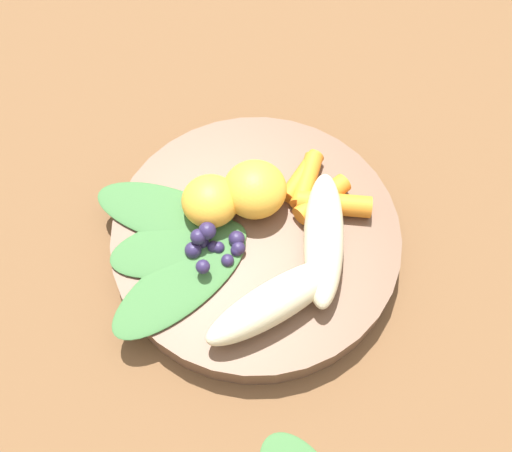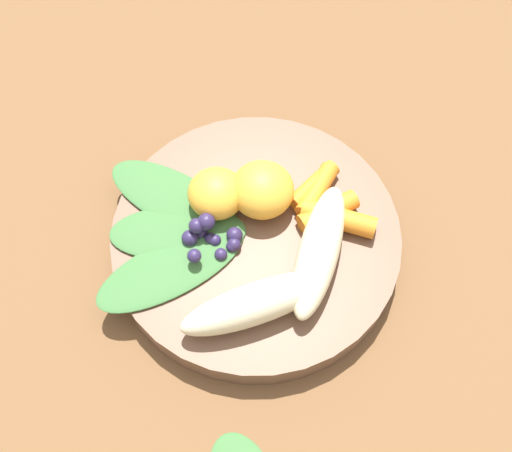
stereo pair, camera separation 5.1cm
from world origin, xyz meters
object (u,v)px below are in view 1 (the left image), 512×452
Objects in this scene: bowl at (256,239)px; banana_peeled_right at (276,301)px; orange_segment_near at (210,201)px; banana_peeled_left at (324,238)px.

banana_peeled_right is at bearing -129.43° from bowl.
bowl is at bearing -78.65° from orange_segment_near.
bowl is 0.05m from orange_segment_near.
banana_peeled_left is 0.07m from banana_peeled_right.
banana_peeled_right is (-0.05, -0.06, 0.03)m from bowl.
bowl is 2.00× the size of banana_peeled_right.
banana_peeled_left is at bearing -71.87° from orange_segment_near.
banana_peeled_right is at bearing 148.07° from banana_peeled_left.
banana_peeled_left is (0.02, -0.05, 0.03)m from bowl.
banana_peeled_left is 2.54× the size of orange_segment_near.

